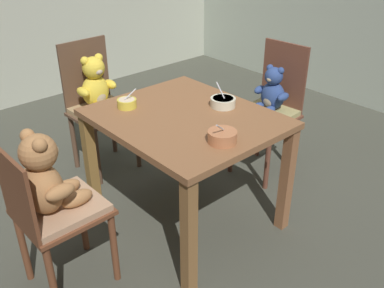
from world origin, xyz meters
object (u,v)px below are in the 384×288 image
teddy_chair_near_front (49,192)px  teddy_chair_far_center (270,103)px  teddy_chair_near_left (97,96)px  porridge_bowl_cream_far_center (223,102)px  porridge_bowl_terracotta_near_right (222,136)px  dining_table (186,132)px  porridge_bowl_yellow_near_left (127,103)px

teddy_chair_near_front → teddy_chair_far_center: teddy_chair_far_center is taller
teddy_chair_near_left → porridge_bowl_cream_far_center: (0.98, 0.29, 0.18)m
teddy_chair_near_front → teddy_chair_far_center: (-0.04, 1.70, -0.05)m
porridge_bowl_terracotta_near_right → porridge_bowl_cream_far_center: porridge_bowl_terracotta_near_right is taller
porridge_bowl_cream_far_center → porridge_bowl_terracotta_near_right: bearing=-45.9°
teddy_chair_near_front → teddy_chair_far_center: 1.70m
dining_table → teddy_chair_near_left: bearing=-177.6°
porridge_bowl_terracotta_near_right → porridge_bowl_yellow_near_left: bearing=-170.9°
dining_table → porridge_bowl_terracotta_near_right: 0.40m
porridge_bowl_terracotta_near_right → porridge_bowl_yellow_near_left: porridge_bowl_terracotta_near_right is taller
teddy_chair_near_front → porridge_bowl_yellow_near_left: 0.75m
dining_table → porridge_bowl_terracotta_near_right: porridge_bowl_terracotta_near_right is taller
dining_table → teddy_chair_near_left: (-0.93, -0.04, -0.04)m
teddy_chair_near_front → porridge_bowl_cream_far_center: teddy_chair_near_front is taller
dining_table → teddy_chair_far_center: 0.85m
teddy_chair_near_left → porridge_bowl_yellow_near_left: 0.65m
teddy_chair_far_center → porridge_bowl_terracotta_near_right: bearing=20.2°
porridge_bowl_yellow_near_left → teddy_chair_near_front: bearing=-65.0°
teddy_chair_near_front → teddy_chair_far_center: bearing=0.6°
teddy_chair_far_center → porridge_bowl_yellow_near_left: 1.09m
dining_table → teddy_chair_near_left: 0.93m
porridge_bowl_yellow_near_left → dining_table: bearing=29.5°
porridge_bowl_terracotta_near_right → porridge_bowl_cream_far_center: (-0.31, 0.32, -0.00)m
porridge_bowl_terracotta_near_right → porridge_bowl_cream_far_center: size_ratio=0.97×
teddy_chair_near_front → teddy_chair_near_left: size_ratio=0.95×
dining_table → teddy_chair_near_front: (-0.01, -0.85, -0.03)m
porridge_bowl_terracotta_near_right → teddy_chair_far_center: bearing=114.4°
teddy_chair_far_center → porridge_bowl_cream_far_center: size_ratio=6.02×
teddy_chair_near_front → porridge_bowl_terracotta_near_right: bearing=-26.5°
teddy_chair_near_front → porridge_bowl_yellow_near_left: size_ratio=7.36×
teddy_chair_near_left → teddy_chair_far_center: bearing=43.8°
dining_table → porridge_bowl_yellow_near_left: size_ratio=8.29×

